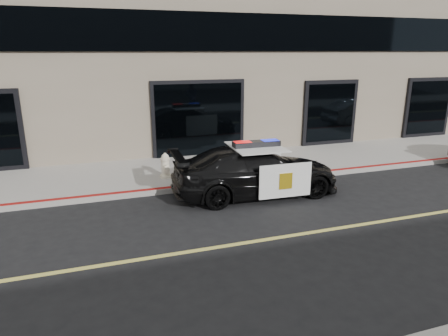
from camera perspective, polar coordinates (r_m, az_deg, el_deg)
name	(u,v)px	position (r m, az deg, el deg)	size (l,w,h in m)	color
ground	(324,231)	(9.31, 14.04, -8.68)	(120.00, 120.00, 0.00)	black
sidewalk_n	(241,166)	(13.70, 2.39, 0.32)	(60.00, 3.50, 0.15)	gray
police_car	(256,171)	(11.06, 4.57, -0.37)	(2.33, 4.80, 1.53)	black
fire_hydrant	(166,166)	(12.22, -8.35, 0.28)	(0.35, 0.48, 0.76)	beige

